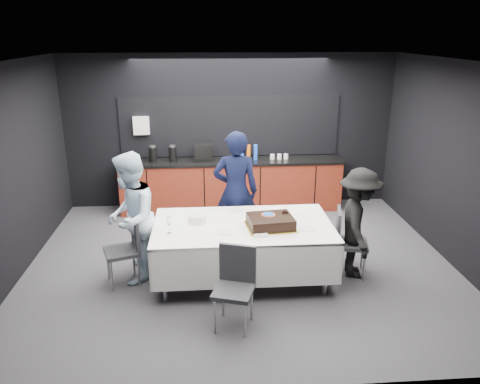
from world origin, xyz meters
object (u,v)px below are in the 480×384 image
object	(u,v)px
chair_left	(127,245)
person_left	(130,218)
chair_right	(346,238)
person_right	(358,223)
cake_assembly	(271,222)
person_center	(236,192)
party_table	(243,234)
chair_near	(235,281)
plate_stack	(197,218)
champagne_flute	(169,221)

from	to	relation	value
chair_left	person_left	distance (m)	0.35
chair_right	person_right	bearing A→B (deg)	-12.16
cake_assembly	person_center	world-z (taller)	person_center
party_table	chair_near	size ratio (longest dim) A/B	2.51
plate_stack	champagne_flute	world-z (taller)	champagne_flute
chair_right	person_right	xyz separation A→B (m)	(0.14, -0.03, 0.21)
cake_assembly	person_left	xyz separation A→B (m)	(-1.80, 0.23, 0.01)
chair_left	person_left	size ratio (longest dim) A/B	0.53
champagne_flute	chair_left	xyz separation A→B (m)	(-0.57, 0.23, -0.40)
person_left	champagne_flute	bearing A→B (deg)	60.89
chair_right	person_left	world-z (taller)	person_left
party_table	cake_assembly	size ratio (longest dim) A/B	3.56
cake_assembly	champagne_flute	world-z (taller)	champagne_flute
party_table	champagne_flute	world-z (taller)	champagne_flute
person_center	cake_assembly	bearing A→B (deg)	111.14
chair_left	person_right	distance (m)	3.04
person_center	person_right	world-z (taller)	person_center
chair_right	chair_near	world-z (taller)	same
champagne_flute	chair_left	bearing A→B (deg)	158.21
cake_assembly	chair_left	size ratio (longest dim) A/B	0.71
cake_assembly	person_right	distance (m)	1.20
plate_stack	chair_right	size ratio (longest dim) A/B	0.26
plate_stack	champagne_flute	distance (m)	0.50
party_table	chair_near	xyz separation A→B (m)	(-0.17, -1.02, -0.11)
champagne_flute	person_right	world-z (taller)	person_right
party_table	plate_stack	distance (m)	0.64
plate_stack	champagne_flute	size ratio (longest dim) A/B	1.07
cake_assembly	champagne_flute	xyz separation A→B (m)	(-1.28, -0.09, 0.08)
chair_left	chair_right	xyz separation A→B (m)	(2.90, 0.00, 0.00)
cake_assembly	chair_near	size ratio (longest dim) A/B	0.71
party_table	chair_near	bearing A→B (deg)	-99.33
cake_assembly	plate_stack	xyz separation A→B (m)	(-0.94, 0.25, -0.02)
person_left	cake_assembly	bearing A→B (deg)	85.47
cake_assembly	person_right	bearing A→B (deg)	5.19
person_left	person_right	world-z (taller)	person_left
champagne_flute	person_left	bearing A→B (deg)	148.05
chair_near	chair_left	bearing A→B (deg)	142.34
chair_right	person_left	bearing A→B (deg)	178.10
chair_near	person_center	distance (m)	1.97
person_center	person_left	world-z (taller)	person_center
person_left	chair_left	bearing A→B (deg)	-25.73
person_center	plate_stack	bearing A→B (deg)	55.20
champagne_flute	person_right	size ratio (longest dim) A/B	0.15
person_center	person_left	bearing A→B (deg)	30.35
person_center	champagne_flute	bearing A→B (deg)	52.15
party_table	chair_right	xyz separation A→B (m)	(1.39, 0.01, -0.11)
chair_left	champagne_flute	bearing A→B (deg)	-21.79
cake_assembly	person_center	size ratio (longest dim) A/B	0.36
person_right	champagne_flute	bearing A→B (deg)	104.16
party_table	plate_stack	world-z (taller)	plate_stack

